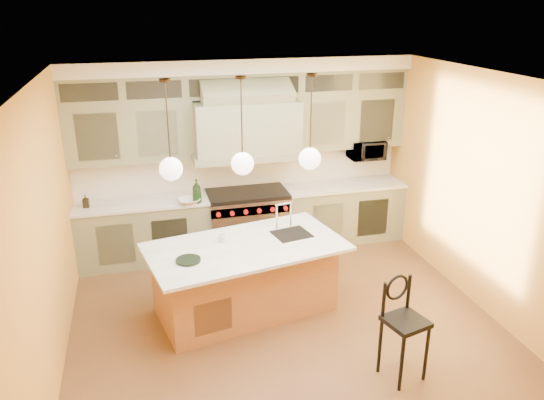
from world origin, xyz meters
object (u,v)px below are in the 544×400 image
object	(u,v)px
range	(248,221)
kitchen_island	(245,277)
counter_stool	(403,323)
microwave	(366,150)

from	to	relation	value
range	kitchen_island	world-z (taller)	kitchen_island
counter_stool	microwave	xyz separation A→B (m)	(1.06, 3.39, 0.83)
range	microwave	xyz separation A→B (m)	(1.95, 0.11, 0.96)
range	counter_stool	xyz separation A→B (m)	(0.89, -3.29, 0.14)
microwave	counter_stool	bearing A→B (deg)	-107.31
range	kitchen_island	xyz separation A→B (m)	(-0.39, -1.69, -0.01)
microwave	kitchen_island	bearing A→B (deg)	-142.47
counter_stool	microwave	bearing A→B (deg)	58.19
range	microwave	bearing A→B (deg)	3.12
kitchen_island	microwave	xyz separation A→B (m)	(2.34, 1.80, 0.98)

